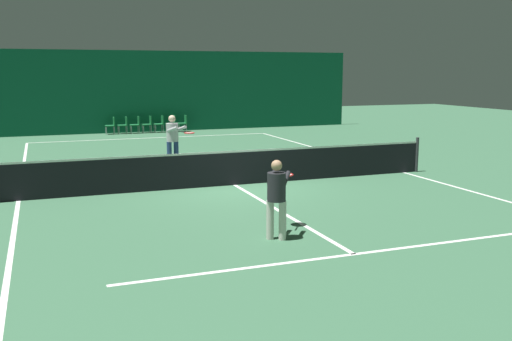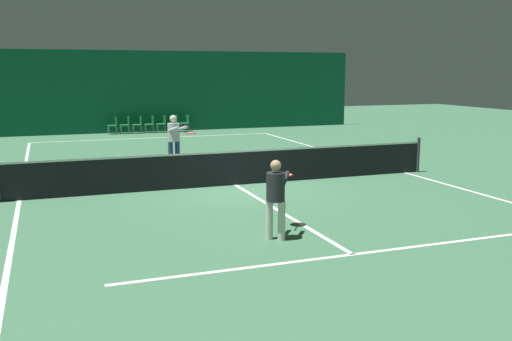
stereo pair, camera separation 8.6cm
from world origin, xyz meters
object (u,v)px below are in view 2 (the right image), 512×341
at_px(courtside_chair_5, 174,122).
at_px(courtside_chair_1, 126,124).
at_px(courtside_chair_0, 114,124).
at_px(courtside_chair_3, 150,123).
at_px(courtside_chair_4, 162,123).
at_px(player_near, 276,193).
at_px(courtside_chair_2, 138,123).
at_px(player_far, 174,137).
at_px(tennis_net, 235,167).
at_px(courtside_chair_6, 186,122).

bearing_deg(courtside_chair_5, courtside_chair_1, -90.00).
bearing_deg(courtside_chair_0, courtside_chair_1, 90.00).
xyz_separation_m(courtside_chair_3, courtside_chair_4, (0.60, 0.00, 0.00)).
distance_m(player_near, courtside_chair_4, 19.33).
relative_size(courtside_chair_1, courtside_chair_3, 1.00).
relative_size(courtside_chair_1, courtside_chair_5, 1.00).
xyz_separation_m(courtside_chair_2, courtside_chair_5, (1.81, 0.00, 0.00)).
bearing_deg(player_far, courtside_chair_5, 148.28).
height_order(player_near, courtside_chair_5, player_near).
distance_m(player_far, courtside_chair_4, 10.69).
relative_size(courtside_chair_2, courtside_chair_3, 1.00).
bearing_deg(courtside_chair_0, courtside_chair_2, 90.00).
height_order(courtside_chair_0, courtside_chair_2, same).
bearing_deg(courtside_chair_3, courtside_chair_4, 90.00).
xyz_separation_m(tennis_net, courtside_chair_2, (-0.42, 14.19, -0.03)).
xyz_separation_m(tennis_net, courtside_chair_0, (-1.63, 14.19, -0.03)).
xyz_separation_m(courtside_chair_0, courtside_chair_1, (0.60, 0.00, 0.00)).
xyz_separation_m(tennis_net, courtside_chair_6, (1.99, 14.19, -0.03)).
xyz_separation_m(courtside_chair_2, courtside_chair_6, (2.41, 0.00, 0.00)).
relative_size(courtside_chair_1, courtside_chair_2, 1.00).
bearing_deg(courtside_chair_6, player_far, -15.22).
bearing_deg(courtside_chair_2, courtside_chair_6, 90.00).
bearing_deg(courtside_chair_1, courtside_chair_0, -90.00).
relative_size(player_near, courtside_chair_4, 1.78).
xyz_separation_m(courtside_chair_4, courtside_chair_5, (0.60, 0.00, 0.00)).
height_order(player_far, courtside_chair_1, player_far).
bearing_deg(courtside_chair_4, courtside_chair_6, 90.00).
bearing_deg(tennis_net, courtside_chair_1, 94.14).
bearing_deg(courtside_chair_5, courtside_chair_3, -90.00).
height_order(tennis_net, courtside_chair_0, tennis_net).
bearing_deg(player_near, courtside_chair_4, 28.47).
relative_size(courtside_chair_3, courtside_chair_6, 1.00).
distance_m(player_far, courtside_chair_3, 10.62).
height_order(courtside_chair_3, courtside_chair_5, same).
distance_m(tennis_net, player_near, 5.16).
bearing_deg(player_far, tennis_net, -5.95).
relative_size(courtside_chair_0, courtside_chair_6, 1.00).
relative_size(player_far, courtside_chair_6, 2.00).
relative_size(player_near, courtside_chair_0, 1.78).
relative_size(courtside_chair_4, courtside_chair_6, 1.00).
bearing_deg(courtside_chair_5, courtside_chair_4, -90.00).
bearing_deg(player_near, courtside_chair_0, 35.64).
distance_m(courtside_chair_0, courtside_chair_1, 0.60).
xyz_separation_m(player_near, courtside_chair_5, (2.26, 19.26, -0.39)).
relative_size(courtside_chair_0, courtside_chair_5, 1.00).
bearing_deg(courtside_chair_6, courtside_chair_2, -90.00).
height_order(courtside_chair_5, courtside_chair_6, same).
xyz_separation_m(player_near, courtside_chair_0, (-0.75, 19.26, -0.39)).
distance_m(player_near, courtside_chair_5, 19.39).
bearing_deg(courtside_chair_0, courtside_chair_4, 90.00).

